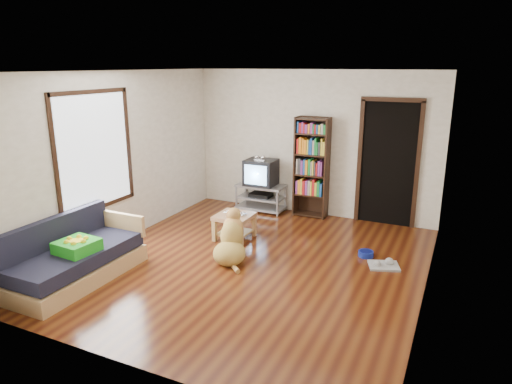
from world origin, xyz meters
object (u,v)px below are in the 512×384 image
at_px(dog, 231,241).
at_px(grey_rag, 384,266).
at_px(dog_bowl, 366,254).
at_px(coffee_table, 234,222).
at_px(green_cushion, 77,246).
at_px(laptop, 233,214).
at_px(crt_tv, 261,172).
at_px(tv_stand, 261,197).
at_px(sofa, 75,260).
at_px(bookshelf, 312,162).

bearing_deg(dog, grey_rag, 17.89).
xyz_separation_m(dog_bowl, coffee_table, (-2.05, -0.17, 0.24)).
distance_m(green_cushion, laptop, 2.41).
relative_size(dog_bowl, coffee_table, 0.40).
distance_m(green_cushion, coffee_table, 2.44).
xyz_separation_m(crt_tv, coffee_table, (0.22, -1.53, -0.46)).
bearing_deg(crt_tv, tv_stand, -90.00).
xyz_separation_m(laptop, crt_tv, (-0.22, 1.56, 0.33)).
xyz_separation_m(sofa, dog, (1.53, 1.39, 0.01)).
bearing_deg(tv_stand, bookshelf, 5.63).
relative_size(green_cushion, sofa, 0.25).
xyz_separation_m(laptop, dog, (0.33, -0.70, -0.15)).
distance_m(laptop, bookshelf, 1.88).
relative_size(green_cushion, laptop, 1.27).
distance_m(tv_stand, dog, 2.31).
distance_m(crt_tv, bookshelf, 0.99).
bearing_deg(grey_rag, green_cushion, -148.44).
height_order(dog_bowl, bookshelf, bookshelf).
bearing_deg(sofa, grey_rag, 29.96).
distance_m(dog_bowl, sofa, 3.98).
distance_m(laptop, coffee_table, 0.14).
xyz_separation_m(bookshelf, dog, (-0.40, -2.33, -0.73)).
bearing_deg(coffee_table, bookshelf, 65.57).
xyz_separation_m(green_cushion, dog, (1.40, 1.45, -0.23)).
distance_m(laptop, dog_bowl, 2.09).
height_order(dog_bowl, coffee_table, coffee_table).
bearing_deg(green_cushion, grey_rag, 36.11).
bearing_deg(grey_rag, sofa, -150.04).
height_order(sofa, coffee_table, sofa).
height_order(laptop, tv_stand, tv_stand).
xyz_separation_m(laptop, sofa, (-1.20, -2.09, -0.15)).
bearing_deg(green_cushion, tv_stand, 81.57).
bearing_deg(tv_stand, green_cushion, -102.97).
bearing_deg(tv_stand, dog, -76.11).
bearing_deg(laptop, green_cushion, -112.89).
bearing_deg(dog, crt_tv, 103.76).
distance_m(grey_rag, dog, 2.14).
relative_size(bookshelf, dog, 2.21).
distance_m(tv_stand, crt_tv, 0.47).
relative_size(laptop, grey_rag, 0.87).
relative_size(crt_tv, bookshelf, 0.32).
relative_size(crt_tv, coffee_table, 1.05).
relative_size(green_cushion, coffee_table, 0.81).
distance_m(green_cushion, dog_bowl, 3.94).
xyz_separation_m(green_cushion, sofa, (-0.12, 0.06, -0.23)).
relative_size(tv_stand, crt_tv, 1.55).
bearing_deg(grey_rag, laptop, 178.81).
xyz_separation_m(tv_stand, crt_tv, (0.00, 0.02, 0.47)).
bearing_deg(dog, dog_bowl, 27.67).
relative_size(sofa, coffee_table, 3.27).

